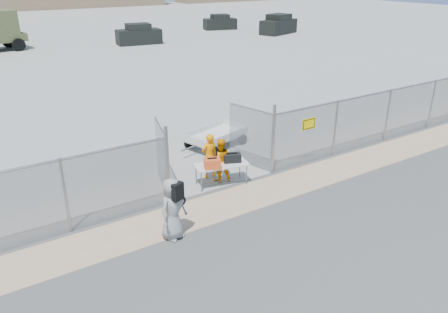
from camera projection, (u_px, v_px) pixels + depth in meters
ground at (260, 213)px, 12.95m from camera, size 160.00×160.00×0.00m
tarmac_inside at (19, 38)px, 45.50m from camera, size 160.00×80.00×0.01m
dirt_strip at (241, 199)px, 13.72m from camera, size 44.00×1.60×0.01m
chain_link_fence at (224, 156)px, 14.06m from camera, size 40.00×0.20×2.20m
folding_table at (221, 174)px, 14.52m from camera, size 1.89×1.09×0.75m
orange_bag at (212, 163)px, 14.02m from camera, size 0.61×0.51×0.32m
black_duffel at (232, 158)px, 14.49m from camera, size 0.67×0.54×0.28m
security_worker_left at (209, 156)px, 14.87m from camera, size 0.60×0.41×1.60m
security_worker_right at (220, 160)px, 14.63m from camera, size 0.86×0.74×1.53m
visitor at (173, 209)px, 11.45m from camera, size 1.00×0.83×1.74m
utility_trailer at (216, 137)px, 17.67m from camera, size 3.50×2.45×0.77m
parked_vehicle_near at (139, 34)px, 41.52m from camera, size 4.33×2.37×1.87m
parked_vehicle_mid at (220, 22)px, 51.68m from camera, size 4.06×2.55×1.70m
parked_vehicle_far at (279, 24)px, 48.10m from camera, size 4.99×3.41×2.07m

